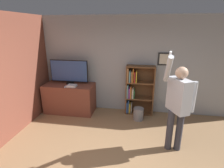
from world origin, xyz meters
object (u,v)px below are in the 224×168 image
(television, at_px, (69,72))
(waste_bin, at_px, (138,114))
(bookshelf, at_px, (137,90))
(person, at_px, (178,102))
(game_console, at_px, (72,86))

(television, height_order, waste_bin, television)
(bookshelf, relative_size, person, 0.69)
(waste_bin, bearing_deg, television, 172.21)
(bookshelf, distance_m, waste_bin, 0.67)
(game_console, height_order, person, person)
(television, xyz_separation_m, waste_bin, (2.00, -0.27, -1.02))
(television, height_order, bookshelf, television)
(television, relative_size, game_console, 4.43)
(waste_bin, bearing_deg, bookshelf, 101.76)
(person, bearing_deg, waste_bin, -173.35)
(game_console, bearing_deg, waste_bin, -0.19)
(game_console, bearing_deg, person, -23.30)
(game_console, relative_size, bookshelf, 0.18)
(television, height_order, person, person)
(bookshelf, xyz_separation_m, waste_bin, (0.08, -0.39, -0.54))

